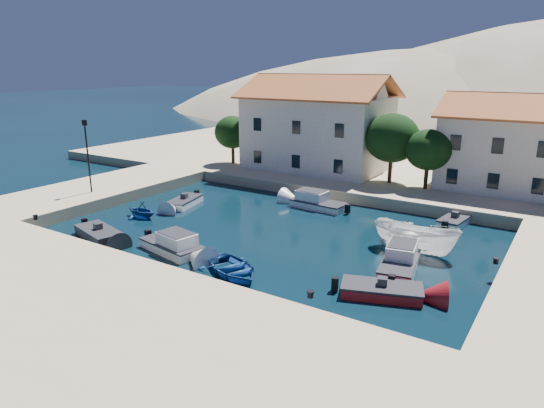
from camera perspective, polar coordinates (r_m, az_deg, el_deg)
The scene contains 19 objects.
ground at distance 27.64m, azimuth -11.27°, elevation -9.14°, with size 400.00×400.00×0.00m, color black.
quay_south at distance 24.01m, azimuth -21.52°, elevation -12.74°, with size 52.00×12.00×1.00m, color #CBB18B.
quay_west at distance 47.37m, azimuth -19.57°, elevation 1.50°, with size 8.00×20.00×1.00m, color #CBB18B.
quay_north at distance 58.95m, azimuth 16.78°, elevation 4.45°, with size 80.00×36.00×1.00m, color #CBB18B.
building_left at distance 51.83m, azimuth 5.42°, elevation 9.64°, with size 14.70×9.45×9.70m.
building_mid at distance 47.49m, azimuth 25.74°, elevation 6.70°, with size 10.50×8.40×8.30m.
trees at distance 45.66m, azimuth 15.71°, elevation 6.88°, with size 37.30×5.30×6.45m.
lamppost at distance 44.19m, azimuth -20.92°, elevation 6.03°, with size 0.35×0.25×6.22m.
bollards at distance 28.26m, azimuth -1.80°, elevation -5.70°, with size 29.36×9.56×0.30m.
motorboat_grey_sw at distance 36.01m, azimuth -19.71°, elevation -3.28°, with size 4.54×2.89×1.25m.
cabin_cruiser_south at distance 32.03m, azimuth -11.75°, elevation -4.67°, with size 4.90×2.79×1.60m.
rowboat_south at distance 28.47m, azimuth -4.63°, elevation -8.09°, with size 3.19×4.46×0.92m, color navy.
motorboat_red_se at distance 26.24m, azimuth 12.77°, elevation -9.94°, with size 4.53×3.14×1.25m.
cabin_cruiser_east at distance 29.63m, azimuth 14.81°, elevation -6.61°, with size 2.72×5.01×1.60m.
boat_east at distance 32.71m, azimuth 16.41°, elevation -5.46°, with size 2.12×5.64×2.18m, color white.
motorboat_white_ne at distance 39.01m, azimuth 20.70°, elevation -1.91°, with size 2.04×3.61×1.25m.
rowboat_west at distance 39.82m, azimuth -15.05°, elevation -1.51°, with size 2.42×2.80×1.48m, color navy.
motorboat_white_west at distance 42.32m, azimuth -10.25°, elevation 0.24°, with size 2.57×4.14×1.25m.
cabin_cruiser_north at distance 40.94m, azimuth 5.48°, elevation 0.15°, with size 4.89×2.38×1.60m.
Camera 1 is at (17.79, -17.71, 11.58)m, focal length 32.00 mm.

